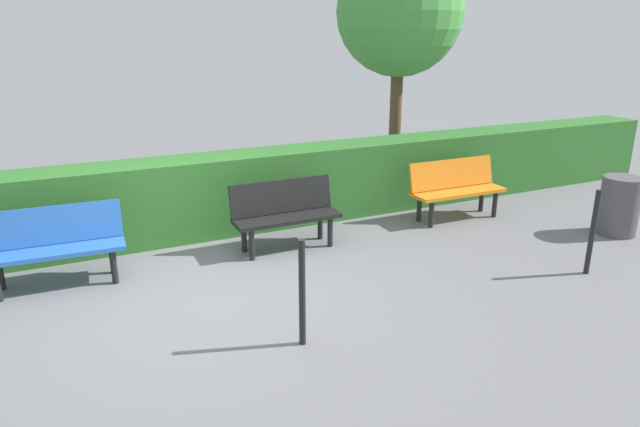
{
  "coord_description": "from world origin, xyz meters",
  "views": [
    {
      "loc": [
        1.24,
        5.5,
        2.71
      ],
      "look_at": [
        -1.54,
        -0.39,
        0.55
      ],
      "focal_mm": 31.69,
      "sensor_mm": 36.0,
      "label": 1
    }
  ],
  "objects_px": {
    "trash_bin": "(619,206)",
    "bench_black": "(285,212)",
    "bench_orange": "(456,186)",
    "bench_blue": "(54,243)",
    "tree_near": "(400,13)"
  },
  "relations": [
    {
      "from": "tree_near",
      "to": "trash_bin",
      "type": "distance_m",
      "value": 4.81
    },
    {
      "from": "bench_orange",
      "to": "bench_blue",
      "type": "bearing_deg",
      "value": 0.64
    },
    {
      "from": "bench_orange",
      "to": "trash_bin",
      "type": "xyz_separation_m",
      "value": [
        -1.58,
        1.5,
        -0.08
      ]
    },
    {
      "from": "bench_orange",
      "to": "bench_blue",
      "type": "distance_m",
      "value": 5.39
    },
    {
      "from": "bench_black",
      "to": "trash_bin",
      "type": "height_order",
      "value": "bench_black"
    },
    {
      "from": "bench_blue",
      "to": "trash_bin",
      "type": "bearing_deg",
      "value": 170.33
    },
    {
      "from": "bench_orange",
      "to": "tree_near",
      "type": "relative_size",
      "value": 0.36
    },
    {
      "from": "trash_bin",
      "to": "bench_black",
      "type": "bearing_deg",
      "value": -18.92
    },
    {
      "from": "bench_orange",
      "to": "bench_black",
      "type": "bearing_deg",
      "value": 1.45
    },
    {
      "from": "bench_orange",
      "to": "bench_blue",
      "type": "xyz_separation_m",
      "value": [
        5.39,
        -0.02,
        0.0
      ]
    },
    {
      "from": "bench_orange",
      "to": "bench_blue",
      "type": "relative_size",
      "value": 0.99
    },
    {
      "from": "bench_orange",
      "to": "tree_near",
      "type": "height_order",
      "value": "tree_near"
    },
    {
      "from": "bench_black",
      "to": "tree_near",
      "type": "height_order",
      "value": "tree_near"
    },
    {
      "from": "bench_black",
      "to": "bench_orange",
      "type": "bearing_deg",
      "value": -179.47
    },
    {
      "from": "bench_orange",
      "to": "trash_bin",
      "type": "height_order",
      "value": "bench_orange"
    }
  ]
}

